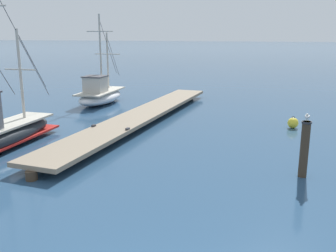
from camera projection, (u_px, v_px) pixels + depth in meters
floating_dock at (142, 115)px, 18.76m from camera, size 3.15×16.68×0.53m
fishing_boat_1 at (100, 94)px, 23.50m from camera, size 1.99×5.44×5.44m
mooring_piling at (304, 148)px, 11.45m from camera, size 0.30×0.30×1.75m
perched_seagull at (307, 116)px, 11.22m from camera, size 0.18×0.38×0.27m
mooring_buoy at (293, 123)px, 17.55m from camera, size 0.49×0.49×0.57m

